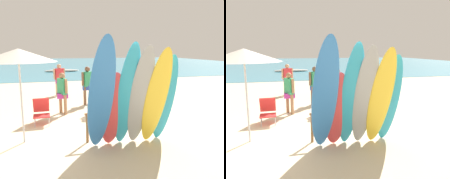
# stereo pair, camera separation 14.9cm
# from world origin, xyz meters

# --- Properties ---
(ground) EXTENTS (60.00, 60.00, 0.00)m
(ground) POSITION_xyz_m (0.00, 14.00, 0.00)
(ground) COLOR beige
(ocean_water) EXTENTS (60.00, 40.00, 0.02)m
(ocean_water) POSITION_xyz_m (0.00, 31.27, 0.01)
(ocean_water) COLOR teal
(ocean_water) RESTS_ON ground
(surfboard_rack) EXTENTS (2.09, 0.07, 0.78)m
(surfboard_rack) POSITION_xyz_m (0.00, 0.00, 0.57)
(surfboard_rack) COLOR brown
(surfboard_rack) RESTS_ON ground
(surfboard_blue_0) EXTENTS (0.64, 1.16, 2.65)m
(surfboard_blue_0) POSITION_xyz_m (-0.78, -0.77, 1.33)
(surfboard_blue_0) COLOR #337AD1
(surfboard_blue_0) RESTS_ON ground
(surfboard_red_1) EXTENTS (0.56, 0.78, 1.90)m
(surfboard_red_1) POSITION_xyz_m (-0.47, -0.56, 0.95)
(surfboard_red_1) COLOR #D13D42
(surfboard_red_1) RESTS_ON ground
(surfboard_teal_2) EXTENTS (0.52, 1.05, 2.52)m
(surfboard_teal_2) POSITION_xyz_m (-0.17, -0.69, 1.26)
(surfboard_teal_2) COLOR #289EC6
(surfboard_teal_2) RESTS_ON ground
(surfboard_grey_3) EXTENTS (0.56, 1.07, 2.47)m
(surfboard_grey_3) POSITION_xyz_m (0.15, -0.71, 1.23)
(surfboard_grey_3) COLOR #999EA3
(surfboard_grey_3) RESTS_ON ground
(surfboard_yellow_4) EXTENTS (0.56, 1.03, 2.42)m
(surfboard_yellow_4) POSITION_xyz_m (0.53, -0.73, 1.21)
(surfboard_yellow_4) COLOR yellow
(surfboard_yellow_4) RESTS_ON ground
(surfboard_teal_5) EXTENTS (0.52, 0.84, 2.26)m
(surfboard_teal_5) POSITION_xyz_m (0.85, -0.57, 1.13)
(surfboard_teal_5) COLOR #289EC6
(surfboard_teal_5) RESTS_ON ground
(beachgoer_photographing) EXTENTS (0.58, 0.31, 1.60)m
(beachgoer_photographing) POSITION_xyz_m (-1.47, 6.31, 0.92)
(beachgoer_photographing) COLOR tan
(beachgoer_photographing) RESTS_ON ground
(beachgoer_midbeach) EXTENTS (0.49, 0.42, 1.59)m
(beachgoer_midbeach) POSITION_xyz_m (0.23, 2.95, 0.92)
(beachgoer_midbeach) COLOR brown
(beachgoer_midbeach) RESTS_ON ground
(beachgoer_by_water) EXTENTS (0.43, 0.59, 1.64)m
(beachgoer_by_water) POSITION_xyz_m (0.70, 4.66, 0.95)
(beachgoer_by_water) COLOR #9E704C
(beachgoer_by_water) RESTS_ON ground
(beachgoer_near_rack) EXTENTS (0.40, 0.51, 1.52)m
(beachgoer_near_rack) POSITION_xyz_m (-1.47, 2.78, 0.88)
(beachgoer_near_rack) COLOR #9E704C
(beachgoer_near_rack) RESTS_ON ground
(beachgoer_strolling) EXTENTS (0.54, 0.40, 1.63)m
(beachgoer_strolling) POSITION_xyz_m (-0.37, 3.99, 0.94)
(beachgoer_strolling) COLOR brown
(beachgoer_strolling) RESTS_ON ground
(beach_chair_red) EXTENTS (0.53, 0.72, 0.81)m
(beach_chair_red) POSITION_xyz_m (-2.18, 1.87, 0.43)
(beach_chair_red) COLOR #B7B7BC
(beach_chair_red) RESTS_ON ground
(beach_umbrella) EXTENTS (1.82, 1.82, 2.37)m
(beach_umbrella) POSITION_xyz_m (-2.55, 0.42, 2.21)
(beach_umbrella) COLOR silver
(beach_umbrella) RESTS_ON ground
(distant_boat) EXTENTS (3.56, 0.65, 0.28)m
(distant_boat) POSITION_xyz_m (-0.93, 18.22, 0.13)
(distant_boat) COLOR silver
(distant_boat) RESTS_ON ground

